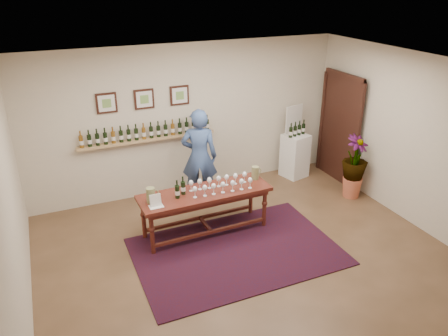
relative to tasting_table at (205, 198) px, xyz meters
name	(u,v)px	position (x,y,z in m)	size (l,w,h in m)	color
ground	(245,254)	(0.32, -0.82, -0.63)	(6.00, 6.00, 0.00)	#4C3621
room_shell	(302,129)	(2.43, 1.04, 0.49)	(6.00, 6.00, 6.00)	beige
rug	(237,251)	(0.23, -0.72, -0.63)	(3.04, 2.03, 0.02)	#410B0E
tasting_table	(205,198)	(0.00, 0.00, 0.00)	(2.12, 0.72, 0.75)	#431410
table_glasses	(221,184)	(0.25, -0.04, 0.21)	(1.41, 0.32, 0.19)	white
table_bottles	(180,187)	(-0.40, 0.01, 0.27)	(0.29, 0.17, 0.31)	black
pitcher_left	(151,195)	(-0.87, -0.02, 0.23)	(0.15, 0.15, 0.24)	olive
pitcher_right	(255,173)	(0.93, 0.09, 0.22)	(0.14, 0.14, 0.22)	olive
menu_card	(155,200)	(-0.84, -0.15, 0.21)	(0.21, 0.15, 0.19)	silver
display_pedestal	(295,156)	(2.49, 1.31, -0.18)	(0.45, 0.45, 0.90)	white
pedestal_bottles	(297,128)	(2.48, 1.27, 0.42)	(0.30, 0.08, 0.30)	black
info_sign	(294,119)	(2.50, 1.45, 0.57)	(0.44, 0.02, 0.61)	silver
potted_plant	(354,167)	(2.99, 0.07, -0.02)	(0.71, 0.71, 1.05)	#BA5B3E
person	(199,157)	(0.30, 1.06, 0.25)	(0.65, 0.42, 1.77)	#395287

